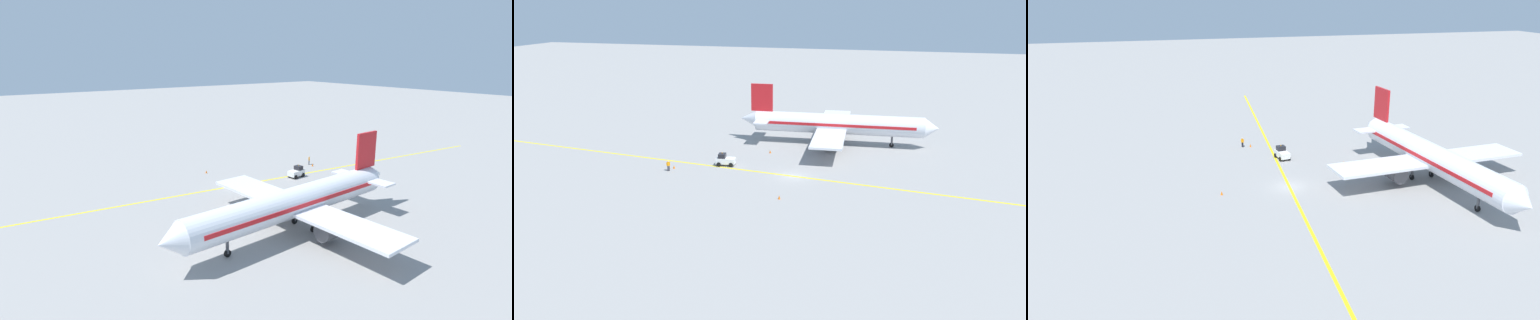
# 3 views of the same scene
# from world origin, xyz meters

# --- Properties ---
(ground_plane) EXTENTS (400.00, 400.00, 0.00)m
(ground_plane) POSITION_xyz_m (0.00, 0.00, 0.00)
(ground_plane) COLOR gray
(apron_yellow_centreline) EXTENTS (11.51, 119.52, 0.01)m
(apron_yellow_centreline) POSITION_xyz_m (0.00, 0.00, 0.00)
(apron_yellow_centreline) COLOR yellow
(apron_yellow_centreline) RESTS_ON ground
(airplane_at_gate) EXTENTS (28.31, 35.54, 10.60)m
(airplane_at_gate) POSITION_xyz_m (-18.96, 3.49, 3.71)
(airplane_at_gate) COLOR silver
(airplane_at_gate) RESTS_ON ground
(baggage_tug_white) EXTENTS (2.10, 3.18, 2.11)m
(baggage_tug_white) POSITION_xyz_m (-2.08, -11.47, 0.90)
(baggage_tug_white) COLOR white
(baggage_tug_white) RESTS_ON ground
(ground_crew_worker) EXTENTS (0.43, 0.45, 1.68)m
(ground_crew_worker) POSITION_xyz_m (2.79, -18.90, 0.91)
(ground_crew_worker) COLOR #23232D
(ground_crew_worker) RESTS_ON ground
(traffic_cone_near_nose) EXTENTS (0.32, 0.32, 0.55)m
(traffic_cone_near_nose) POSITION_xyz_m (1.50, -18.63, 0.28)
(traffic_cone_near_nose) COLOR orange
(traffic_cone_near_nose) RESTS_ON ground
(traffic_cone_mid_apron) EXTENTS (0.32, 0.32, 0.55)m
(traffic_cone_mid_apron) POSITION_xyz_m (-10.43, -6.38, 0.28)
(traffic_cone_mid_apron) COLOR orange
(traffic_cone_mid_apron) RESTS_ON ground
(traffic_cone_by_wingtip) EXTENTS (0.32, 0.32, 0.55)m
(traffic_cone_by_wingtip) POSITION_xyz_m (9.24, 0.37, 0.28)
(traffic_cone_by_wingtip) COLOR orange
(traffic_cone_by_wingtip) RESTS_ON ground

